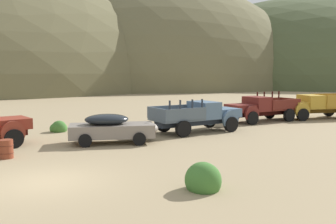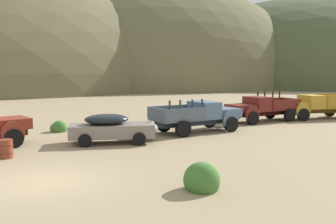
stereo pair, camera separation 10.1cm
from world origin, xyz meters
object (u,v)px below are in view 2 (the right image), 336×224
at_px(truck_oxblood, 258,109).
at_px(truck_mustard, 314,106).
at_px(truck_chalk_blue, 203,116).
at_px(car_primer_gray, 114,128).
at_px(oil_drum_spare, 6,149).

bearing_deg(truck_oxblood, truck_mustard, 171.88).
distance_m(truck_chalk_blue, truck_mustard, 11.33).
height_order(car_primer_gray, truck_oxblood, truck_oxblood).
bearing_deg(car_primer_gray, oil_drum_spare, -150.15).
bearing_deg(truck_oxblood, car_primer_gray, 12.12).
bearing_deg(oil_drum_spare, car_primer_gray, 17.34).
bearing_deg(truck_oxblood, truck_chalk_blue, 15.67).
relative_size(truck_oxblood, truck_mustard, 0.94).
xyz_separation_m(car_primer_gray, truck_mustard, (17.24, 4.04, 0.22)).
distance_m(car_primer_gray, truck_oxblood, 12.74).
bearing_deg(truck_chalk_blue, truck_mustard, 2.98).
distance_m(car_primer_gray, truck_mustard, 17.71).
height_order(car_primer_gray, truck_mustard, truck_mustard).
relative_size(truck_chalk_blue, oil_drum_spare, 7.36).
bearing_deg(truck_oxblood, oil_drum_spare, 11.60).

